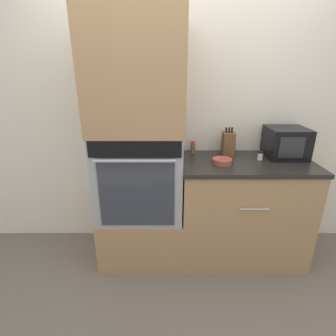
# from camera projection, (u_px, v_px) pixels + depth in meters

# --- Properties ---
(ground_plane) EXTENTS (12.00, 12.00, 0.00)m
(ground_plane) POSITION_uv_depth(u_px,v_px,m) (182.00, 274.00, 2.26)
(ground_plane) COLOR #6B6056
(wall_back) EXTENTS (8.00, 0.05, 2.50)m
(wall_back) POSITION_uv_depth(u_px,v_px,m) (182.00, 116.00, 2.40)
(wall_back) COLOR silver
(wall_back) RESTS_ON ground_plane
(oven_cabinet_base) EXTENTS (0.72, 0.60, 0.46)m
(oven_cabinet_base) POSITION_uv_depth(u_px,v_px,m) (143.00, 232.00, 2.46)
(oven_cabinet_base) COLOR #A87F56
(oven_cabinet_base) RESTS_ON ground_plane
(wall_oven) EXTENTS (0.70, 0.64, 0.73)m
(wall_oven) POSITION_uv_depth(u_px,v_px,m) (140.00, 173.00, 2.24)
(wall_oven) COLOR #9EA0A5
(wall_oven) RESTS_ON oven_cabinet_base
(oven_cabinet_upper) EXTENTS (0.72, 0.60, 0.86)m
(oven_cabinet_upper) POSITION_uv_depth(u_px,v_px,m) (137.00, 75.00, 1.96)
(oven_cabinet_upper) COLOR #A87F56
(oven_cabinet_upper) RESTS_ON wall_oven
(counter_unit) EXTENTS (1.11, 0.63, 0.93)m
(counter_unit) POSITION_uv_depth(u_px,v_px,m) (242.00, 209.00, 2.37)
(counter_unit) COLOR #A87F56
(counter_unit) RESTS_ON ground_plane
(microwave) EXTENTS (0.33, 0.32, 0.26)m
(microwave) POSITION_uv_depth(u_px,v_px,m) (286.00, 143.00, 2.27)
(microwave) COLOR black
(microwave) RESTS_ON counter_unit
(knife_block) EXTENTS (0.10, 0.12, 0.25)m
(knife_block) POSITION_uv_depth(u_px,v_px,m) (228.00, 144.00, 2.33)
(knife_block) COLOR brown
(knife_block) RESTS_ON counter_unit
(bowl) EXTENTS (0.16, 0.16, 0.04)m
(bowl) POSITION_uv_depth(u_px,v_px,m) (222.00, 161.00, 2.14)
(bowl) COLOR #B24C42
(bowl) RESTS_ON counter_unit
(condiment_jar_near) EXTENTS (0.04, 0.04, 0.07)m
(condiment_jar_near) POSITION_uv_depth(u_px,v_px,m) (261.00, 156.00, 2.22)
(condiment_jar_near) COLOR silver
(condiment_jar_near) RESTS_ON counter_unit
(condiment_jar_mid) EXTENTS (0.04, 0.04, 0.11)m
(condiment_jar_mid) POSITION_uv_depth(u_px,v_px,m) (193.00, 147.00, 2.40)
(condiment_jar_mid) COLOR brown
(condiment_jar_mid) RESTS_ON counter_unit
(condiment_jar_far) EXTENTS (0.05, 0.05, 0.09)m
(condiment_jar_far) POSITION_uv_depth(u_px,v_px,m) (233.00, 147.00, 2.42)
(condiment_jar_far) COLOR #427047
(condiment_jar_far) RESTS_ON counter_unit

